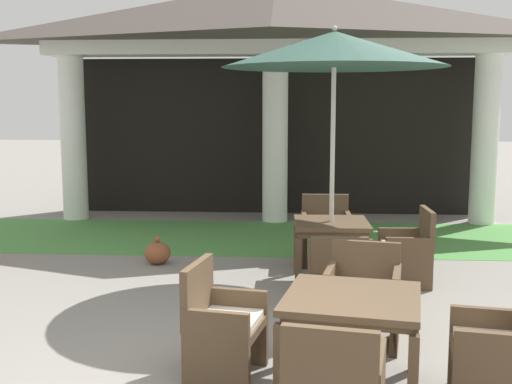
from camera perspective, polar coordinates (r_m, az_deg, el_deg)
The scene contains 12 objects.
background_pavilion at distance 11.38m, azimuth 1.76°, elevation 13.69°, with size 8.39×3.02×4.10m.
lawn_strip at distance 10.03m, azimuth 1.40°, elevation -4.03°, with size 10.19×2.59×0.01m, color #519347.
patio_table_near_foreground at distance 7.50m, azimuth 6.69°, elevation -3.39°, with size 0.87×0.87×0.73m.
patio_umbrella_near_foreground at distance 7.37m, azimuth 6.96°, elevation 12.28°, with size 2.53×2.53×2.94m.
patio_chair_near_foreground_north at distance 8.41m, azimuth 6.21°, elevation -3.52°, with size 0.64×0.56×0.89m.
patio_chair_near_foreground_east at distance 7.67m, azimuth 13.36°, elevation -5.03°, with size 0.55×0.62×0.88m.
patio_chair_near_foreground_south at distance 6.70m, azimuth 7.23°, elevation -6.95°, with size 0.60×0.60×0.79m.
patio_table_mid_left at distance 4.77m, azimuth 8.52°, elevation -10.11°, with size 1.12×1.12×0.72m.
patio_chair_mid_left_north at distance 5.77m, azimuth 9.48°, elevation -9.10°, with size 0.72×0.66×0.86m.
patio_chair_mid_left_west at distance 5.03m, azimuth -3.08°, elevation -11.76°, with size 0.62×0.71×0.89m.
patio_chair_mid_left_east at distance 4.86m, azimuth 20.36°, elevation -13.23°, with size 0.61×0.66×0.79m.
terracotta_urn at distance 8.50m, azimuth -8.73°, elevation -5.35°, with size 0.34×0.34×0.37m.
Camera 1 is at (0.37, -4.21, 2.11)m, focal length 45.08 mm.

